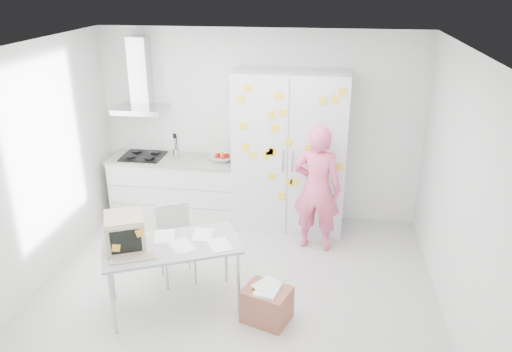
# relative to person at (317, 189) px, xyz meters

# --- Properties ---
(floor) EXTENTS (4.50, 4.00, 0.02)m
(floor) POSITION_rel_person_xyz_m (-0.85, -1.10, -0.84)
(floor) COLOR silver
(floor) RESTS_ON ground
(walls) EXTENTS (4.52, 4.01, 2.70)m
(walls) POSITION_rel_person_xyz_m (-0.85, -0.38, 0.52)
(walls) COLOR white
(walls) RESTS_ON ground
(ceiling) EXTENTS (4.50, 4.00, 0.02)m
(ceiling) POSITION_rel_person_xyz_m (-0.85, -1.10, 1.87)
(ceiling) COLOR white
(ceiling) RESTS_ON walls
(counter_run) EXTENTS (1.84, 0.63, 1.28)m
(counter_run) POSITION_rel_person_xyz_m (-2.05, 0.60, -0.36)
(counter_run) COLOR white
(counter_run) RESTS_ON ground
(range_hood) EXTENTS (0.70, 0.48, 1.01)m
(range_hood) POSITION_rel_person_xyz_m (-2.50, 0.74, 1.12)
(range_hood) COLOR silver
(range_hood) RESTS_ON walls
(tall_cabinet) EXTENTS (1.50, 0.68, 2.20)m
(tall_cabinet) POSITION_rel_person_xyz_m (-0.40, 0.57, 0.27)
(tall_cabinet) COLOR silver
(tall_cabinet) RESTS_ON ground
(person) EXTENTS (0.67, 0.50, 1.67)m
(person) POSITION_rel_person_xyz_m (0.00, 0.00, 0.00)
(person) COLOR #EE5C8A
(person) RESTS_ON ground
(desk) EXTENTS (1.56, 1.21, 1.11)m
(desk) POSITION_rel_person_xyz_m (-1.72, -1.56, 0.01)
(desk) COLOR #A6AEB1
(desk) RESTS_ON ground
(chair) EXTENTS (0.55, 0.55, 0.90)m
(chair) POSITION_rel_person_xyz_m (-1.59, -0.93, -0.32)
(chair) COLOR beige
(chair) RESTS_ON ground
(cardboard_box) EXTENTS (0.56, 0.50, 0.40)m
(cardboard_box) POSITION_rel_person_xyz_m (-0.44, -1.58, -0.64)
(cardboard_box) COLOR #A35D47
(cardboard_box) RESTS_ON ground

